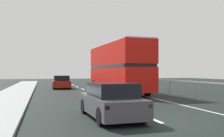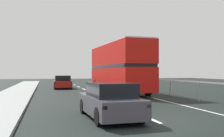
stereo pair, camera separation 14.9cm
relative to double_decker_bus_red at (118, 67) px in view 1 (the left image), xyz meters
name	(u,v)px [view 1 (the left image)]	position (x,y,z in m)	size (l,w,h in m)	color
ground_plane	(155,121)	(-2.27, -12.81, -2.34)	(75.74, 120.00, 0.10)	black
lane_paint_markings	(133,98)	(-0.25, -4.55, -2.28)	(3.46, 46.00, 0.01)	silver
bridge_side_railing	(170,83)	(3.01, -3.81, -1.29)	(0.10, 42.00, 1.24)	#969494
double_decker_bus_red	(118,67)	(0.00, 0.00, 0.00)	(2.98, 10.40, 4.27)	red
hatchback_car_near	(111,101)	(-3.78, -11.95, -1.61)	(1.90, 4.27, 1.41)	#4A464F
sedan_car_ahead	(61,82)	(-4.37, 7.11, -1.61)	(1.94, 4.26, 1.41)	maroon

